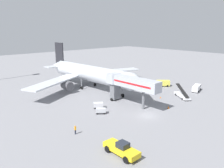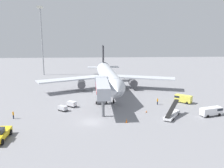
# 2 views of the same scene
# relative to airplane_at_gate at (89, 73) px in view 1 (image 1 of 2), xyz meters

# --- Properties ---
(ground_plane) EXTENTS (300.00, 300.00, 0.00)m
(ground_plane) POSITION_rel_airplane_at_gate_xyz_m (-4.91, -29.18, -5.15)
(ground_plane) COLOR gray
(airplane_at_gate) EXTENTS (47.42, 45.87, 14.64)m
(airplane_at_gate) POSITION_rel_airplane_at_gate_xyz_m (0.00, 0.00, 0.00)
(airplane_at_gate) COLOR silver
(airplane_at_gate) RESTS_ON ground
(jet_bridge) EXTENTS (3.55, 16.62, 7.69)m
(jet_bridge) POSITION_rel_airplane_at_gate_xyz_m (-2.36, -20.58, 0.62)
(jet_bridge) COLOR #B2B7C1
(jet_bridge) RESTS_ON ground
(pushback_tug) EXTENTS (2.58, 6.54, 2.34)m
(pushback_tug) POSITION_rel_airplane_at_gate_xyz_m (-21.30, -37.10, -4.07)
(pushback_tug) COLOR yellow
(pushback_tug) RESTS_ON ground
(belt_loader_truck) EXTENTS (5.70, 7.17, 3.43)m
(belt_loader_truck) POSITION_rel_airplane_at_gate_xyz_m (13.66, -27.17, -4.36)
(belt_loader_truck) COLOR white
(belt_loader_truck) RESTS_ON ground
(service_van_rear_left) EXTENTS (4.66, 4.42, 2.13)m
(service_van_rear_left) POSITION_rel_airplane_at_gate_xyz_m (20.54, -15.44, -3.93)
(service_van_rear_left) COLOR #E5DB4C
(service_van_rear_left) RESTS_ON ground
(service_van_mid_center) EXTENTS (5.65, 3.25, 2.00)m
(service_van_mid_center) POSITION_rel_airplane_at_gate_xyz_m (23.42, -26.63, -4.00)
(service_van_mid_center) COLOR white
(service_van_mid_center) RESTS_ON ground
(baggage_cart_near_right) EXTENTS (2.59, 2.45, 1.32)m
(baggage_cart_near_right) POSITION_rel_airplane_at_gate_xyz_m (-12.28, -20.93, -4.41)
(baggage_cart_near_right) COLOR #38383D
(baggage_cart_near_right) RESTS_ON ground
(baggage_cart_near_center) EXTENTS (2.68, 2.42, 1.51)m
(baggage_cart_near_center) POSITION_rel_airplane_at_gate_xyz_m (-10.38, -17.65, -4.31)
(baggage_cart_near_center) COLOR #38383D
(baggage_cart_near_center) RESTS_ON ground
(ground_crew_worker_foreground) EXTENTS (0.42, 0.42, 1.86)m
(ground_crew_worker_foreground) POSITION_rel_airplane_at_gate_xyz_m (12.89, -16.96, -4.16)
(ground_crew_worker_foreground) COLOR #1E2333
(ground_crew_worker_foreground) RESTS_ON ground
(ground_crew_worker_midground) EXTENTS (0.49, 0.49, 1.86)m
(ground_crew_worker_midground) POSITION_rel_airplane_at_gate_xyz_m (-22.74, -25.89, -4.17)
(ground_crew_worker_midground) COLOR #1E2333
(ground_crew_worker_midground) RESTS_ON ground
(safety_cone_alpha) EXTENTS (0.51, 0.51, 0.77)m
(safety_cone_alpha) POSITION_rel_airplane_at_gate_xyz_m (2.73, -29.86, -4.77)
(safety_cone_alpha) COLOR black
(safety_cone_alpha) RESTS_ON ground
(safety_cone_bravo) EXTENTS (0.34, 0.34, 0.53)m
(safety_cone_bravo) POSITION_rel_airplane_at_gate_xyz_m (8.50, -23.32, -4.89)
(safety_cone_bravo) COLOR black
(safety_cone_bravo) RESTS_ON ground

